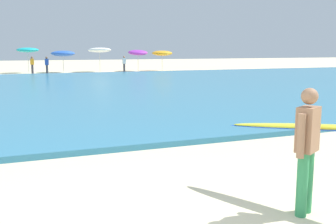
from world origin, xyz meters
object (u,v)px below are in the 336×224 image
(beach_umbrella_3, at_px, (63,54))
(beach_umbrella_4, at_px, (100,50))
(beachgoer_near_row_right, at_px, (47,65))
(beach_umbrella_5, at_px, (138,53))
(beachgoer_near_row_mid, at_px, (32,65))
(surfer_with_board, at_px, (314,137))
(beach_umbrella_6, at_px, (162,53))
(beachgoer_near_row_left, at_px, (124,64))
(beach_umbrella_2, at_px, (28,50))

(beach_umbrella_3, relative_size, beach_umbrella_4, 0.93)
(beach_umbrella_3, bearing_deg, beachgoer_near_row_right, -122.64)
(beach_umbrella_5, bearing_deg, beachgoer_near_row_mid, -173.92)
(beach_umbrella_4, distance_m, beachgoer_near_row_right, 6.02)
(surfer_with_board, relative_size, beach_umbrella_5, 1.19)
(surfer_with_board, distance_m, beachgoer_near_row_right, 32.41)
(beach_umbrella_6, distance_m, beachgoer_near_row_mid, 12.87)
(beach_umbrella_6, relative_size, beachgoer_near_row_right, 1.34)
(beach_umbrella_3, relative_size, beachgoer_near_row_right, 1.44)
(beach_umbrella_4, height_order, beachgoer_near_row_right, beach_umbrella_4)
(beach_umbrella_3, height_order, beachgoer_near_row_right, beach_umbrella_3)
(beach_umbrella_5, bearing_deg, beachgoer_near_row_right, -164.43)
(beach_umbrella_5, height_order, beachgoer_near_row_right, beach_umbrella_5)
(beach_umbrella_4, distance_m, beachgoer_near_row_mid, 6.66)
(beachgoer_near_row_right, bearing_deg, beachgoer_near_row_left, 4.26)
(beachgoer_near_row_mid, bearing_deg, beach_umbrella_6, 2.42)
(beachgoer_near_row_right, bearing_deg, beach_umbrella_4, 26.24)
(beach_umbrella_2, relative_size, beachgoer_near_row_mid, 1.52)
(beach_umbrella_2, height_order, beachgoer_near_row_mid, beach_umbrella_2)
(surfer_with_board, distance_m, beach_umbrella_5, 35.97)
(beach_umbrella_3, xyz_separation_m, beach_umbrella_6, (9.92, -0.72, 0.00))
(surfer_with_board, bearing_deg, beachgoer_near_row_right, 91.51)
(beach_umbrella_2, relative_size, beach_umbrella_3, 1.06)
(beach_umbrella_6, distance_m, beachgoer_near_row_right, 11.88)
(beachgoer_near_row_right, bearing_deg, beach_umbrella_6, 9.77)
(beach_umbrella_4, height_order, beachgoer_near_row_left, beach_umbrella_4)
(surfer_with_board, bearing_deg, beach_umbrella_6, 72.56)
(beachgoer_near_row_left, bearing_deg, beach_umbrella_4, 132.91)
(beachgoer_near_row_mid, relative_size, beachgoer_near_row_right, 1.00)
(beachgoer_near_row_left, height_order, beachgoer_near_row_mid, same)
(beach_umbrella_5, distance_m, beachgoer_near_row_right, 9.64)
(beachgoer_near_row_left, relative_size, beachgoer_near_row_mid, 1.00)
(beachgoer_near_row_mid, bearing_deg, beach_umbrella_5, 6.08)
(surfer_with_board, distance_m, beach_umbrella_4, 35.30)
(surfer_with_board, xyz_separation_m, beach_umbrella_6, (10.81, 34.41, 0.78))
(surfer_with_board, xyz_separation_m, beachgoer_near_row_mid, (-2.01, 33.87, -0.19))
(beach_umbrella_5, xyz_separation_m, beachgoer_near_row_mid, (-10.39, -1.11, -1.03))
(beach_umbrella_2, xyz_separation_m, beachgoer_near_row_left, (8.61, -2.76, -1.31))
(beach_umbrella_4, height_order, beach_umbrella_5, beach_umbrella_4)
(beach_umbrella_6, height_order, beachgoer_near_row_left, beach_umbrella_6)
(beach_umbrella_6, bearing_deg, beach_umbrella_2, 174.37)
(beachgoer_near_row_right, bearing_deg, beachgoer_near_row_mid, 128.26)
(beach_umbrella_3, height_order, beach_umbrella_5, beach_umbrella_5)
(beach_umbrella_4, relative_size, beach_umbrella_6, 1.15)
(beach_umbrella_6, bearing_deg, surfer_with_board, -107.44)
(beachgoer_near_row_left, distance_m, beachgoer_near_row_mid, 8.40)
(beach_umbrella_3, xyz_separation_m, beach_umbrella_5, (7.49, -0.15, 0.07))
(beach_umbrella_6, xyz_separation_m, beachgoer_near_row_left, (-4.47, -1.47, -0.97))
(beachgoer_near_row_mid, bearing_deg, beachgoer_near_row_left, -6.36)
(beach_umbrella_6, bearing_deg, beachgoer_near_row_right, -170.23)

